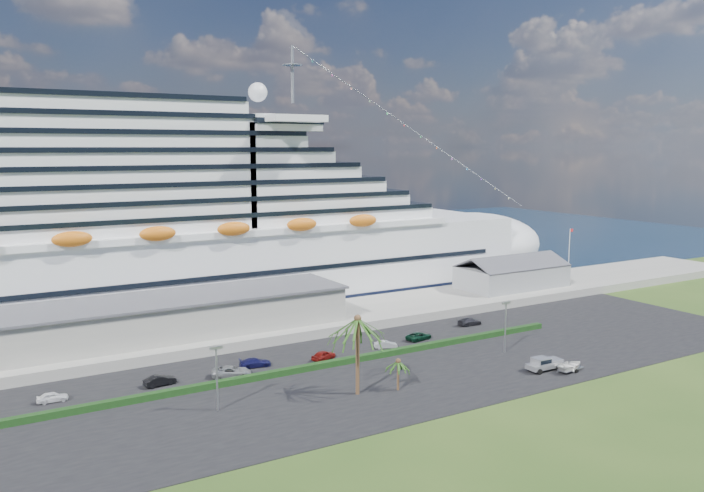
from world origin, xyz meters
TOP-DOWN VIEW (x-y plane):
  - ground at (0.00, 0.00)m, footprint 420.00×420.00m
  - asphalt_lot at (0.00, 11.00)m, footprint 140.00×38.00m
  - wharf at (0.00, 40.00)m, footprint 240.00×20.00m
  - water at (0.00, 130.00)m, footprint 420.00×160.00m
  - cruise_ship at (-21.53, 64.00)m, footprint 191.00×38.00m
  - terminal_building at (-25.00, 40.00)m, footprint 61.00×15.00m
  - port_shed at (52.00, 40.00)m, footprint 24.00×12.31m
  - flagpole at (70.04, 40.00)m, footprint 1.08×0.16m
  - hedge at (-8.00, 16.00)m, footprint 88.00×1.10m
  - lamp_post_left at (-28.00, 8.00)m, footprint 1.60×0.35m
  - lamp_post_right at (20.00, 8.00)m, footprint 1.60×0.35m
  - palm_tall at (-10.00, 4.00)m, footprint 8.82×8.82m
  - palm_short at (-4.50, 2.50)m, footprint 3.53×3.53m
  - parked_car_0 at (-45.36, 21.68)m, footprint 3.90×1.74m
  - parked_car_1 at (-31.76, 20.71)m, footprint 4.54×2.01m
  - parked_car_2 at (-21.95, 19.09)m, footprint 6.17×4.54m
  - parked_car_3 at (-17.29, 21.59)m, footprint 4.95×2.64m
  - parked_car_4 at (-6.81, 19.42)m, footprint 4.59×3.03m
  - parked_car_5 at (4.82, 19.58)m, footprint 3.97×2.75m
  - parked_car_6 at (12.42, 20.82)m, footprint 5.14×2.98m
  - parked_car_7 at (26.25, 23.91)m, footprint 4.88×2.22m
  - pickup_truck at (18.65, -1.71)m, footprint 5.87×2.35m
  - boat_trailer at (21.48, -4.19)m, footprint 5.50×3.85m

SIDE VIEW (x-z plane):
  - ground at x=0.00m, z-range 0.00..0.00m
  - water at x=0.00m, z-range 0.00..0.02m
  - asphalt_lot at x=0.00m, z-range 0.00..0.12m
  - hedge at x=-8.00m, z-range 0.12..1.02m
  - parked_car_5 at x=4.82m, z-range 0.12..1.36m
  - parked_car_0 at x=-45.36m, z-range 0.12..1.42m
  - parked_car_6 at x=12.42m, z-range 0.12..1.47m
  - parked_car_3 at x=-17.29m, z-range 0.12..1.49m
  - parked_car_7 at x=26.25m, z-range 0.12..1.50m
  - parked_car_1 at x=-31.76m, z-range 0.12..1.57m
  - parked_car_4 at x=-6.81m, z-range 0.12..1.57m
  - parked_car_2 at x=-21.95m, z-range 0.12..1.68m
  - wharf at x=0.00m, z-range 0.00..1.80m
  - boat_trailer at x=21.48m, z-range 0.37..1.91m
  - pickup_truck at x=18.65m, z-range 0.22..2.27m
  - palm_short at x=-4.50m, z-range 1.38..5.95m
  - port_shed at x=52.00m, z-range 0.71..8.08m
  - terminal_building at x=-25.00m, z-range 1.86..8.16m
  - lamp_post_left at x=-28.00m, z-range 1.21..9.48m
  - lamp_post_right at x=20.00m, z-range 1.21..9.48m
  - flagpole at x=70.04m, z-range 2.27..14.27m
  - palm_tall at x=-10.00m, z-range 3.64..14.77m
  - cruise_ship at x=-21.53m, z-range -10.31..43.69m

